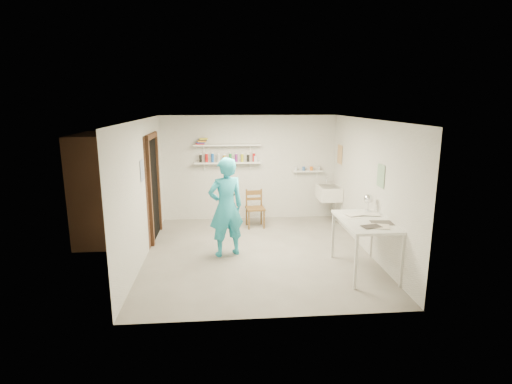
{
  "coord_description": "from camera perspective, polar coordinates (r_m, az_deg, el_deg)",
  "views": [
    {
      "loc": [
        -0.61,
        -6.83,
        2.7
      ],
      "look_at": [
        0.0,
        0.4,
        1.05
      ],
      "focal_mm": 28.0,
      "sensor_mm": 36.0,
      "label": 1
    }
  ],
  "objects": [
    {
      "name": "ceiling",
      "position": [
        6.86,
        0.29,
        10.39
      ],
      "size": [
        4.0,
        4.5,
        0.02
      ],
      "primitive_type": "cube",
      "color": "silver",
      "rests_on": "wall_back"
    },
    {
      "name": "ledge_shelf",
      "position": [
        9.34,
        7.36,
        2.97
      ],
      "size": [
        0.7,
        0.14,
        0.03
      ],
      "primitive_type": "cube",
      "color": "white",
      "rests_on": "wall_back"
    },
    {
      "name": "door_lintel",
      "position": [
        8.02,
        -14.71,
        7.75
      ],
      "size": [
        0.06,
        1.05,
        0.1
      ],
      "primitive_type": "cube",
      "color": "brown",
      "rests_on": "wall_left"
    },
    {
      "name": "wall_back",
      "position": [
        9.23,
        -0.98,
        3.46
      ],
      "size": [
        4.0,
        0.02,
        2.4
      ],
      "primitive_type": "cube",
      "color": "silver",
      "rests_on": "ground"
    },
    {
      "name": "poster_right_a",
      "position": [
        9.08,
        11.88,
        5.27
      ],
      "size": [
        0.01,
        0.34,
        0.42
      ],
      "primitive_type": "cube",
      "color": "#995933",
      "rests_on": "wall_right"
    },
    {
      "name": "door_jamb_far",
      "position": [
        8.65,
        -13.78,
        1.11
      ],
      "size": [
        0.06,
        0.1,
        2.0
      ],
      "primitive_type": "cube",
      "color": "brown",
      "rests_on": "ground"
    },
    {
      "name": "wall_clock",
      "position": [
        7.16,
        -3.76,
        0.54
      ],
      "size": [
        0.31,
        0.14,
        0.32
      ],
      "primitive_type": "cylinder",
      "rotation": [
        1.57,
        0.0,
        0.35
      ],
      "color": "beige",
      "rests_on": "man"
    },
    {
      "name": "ledge_pots",
      "position": [
        9.33,
        7.37,
        3.34
      ],
      "size": [
        0.48,
        0.07,
        0.09
      ],
      "color": "silver",
      "rests_on": "ledge_shelf"
    },
    {
      "name": "shelf_upper",
      "position": [
        9.01,
        -4.13,
        6.73
      ],
      "size": [
        1.5,
        0.22,
        0.03
      ],
      "primitive_type": "cube",
      "color": "white",
      "rests_on": "wall_back"
    },
    {
      "name": "door_jamb_near",
      "position": [
        7.69,
        -14.89,
        -0.39
      ],
      "size": [
        0.06,
        0.1,
        2.0
      ],
      "primitive_type": "cube",
      "color": "brown",
      "rests_on": "ground"
    },
    {
      "name": "wooden_chair",
      "position": [
        8.7,
        -0.11,
        -2.37
      ],
      "size": [
        0.43,
        0.41,
        0.84
      ],
      "primitive_type": "cube",
      "rotation": [
        0.0,
        0.0,
        0.1
      ],
      "color": "brown",
      "rests_on": "ground"
    },
    {
      "name": "desk_lamp",
      "position": [
        7.05,
        15.78,
        -0.92
      ],
      "size": [
        0.16,
        0.16,
        0.16
      ],
      "primitive_type": "sphere",
      "color": "white",
      "rests_on": "work_table"
    },
    {
      "name": "spray_cans",
      "position": [
        9.04,
        -4.1,
        4.84
      ],
      "size": [
        1.32,
        0.06,
        0.17
      ],
      "color": "black",
      "rests_on": "shelf_lower"
    },
    {
      "name": "book_stack",
      "position": [
        9.01,
        -7.73,
        7.19
      ],
      "size": [
        0.26,
        0.14,
        0.14
      ],
      "color": "red",
      "rests_on": "shelf_upper"
    },
    {
      "name": "wall_left",
      "position": [
        7.13,
        -16.03,
        0.16
      ],
      "size": [
        0.02,
        4.5,
        2.4
      ],
      "primitive_type": "cube",
      "color": "silver",
      "rests_on": "ground"
    },
    {
      "name": "papers",
      "position": [
        6.56,
        15.49,
        -3.8
      ],
      "size": [
        0.3,
        0.22,
        0.02
      ],
      "color": "silver",
      "rests_on": "work_table"
    },
    {
      "name": "work_table",
      "position": [
        6.7,
        15.26,
        -7.45
      ],
      "size": [
        0.78,
        1.3,
        0.87
      ],
      "primitive_type": "cube",
      "color": "silver",
      "rests_on": "ground"
    },
    {
      "name": "shelf_lower",
      "position": [
        9.06,
        -4.09,
        4.21
      ],
      "size": [
        1.5,
        0.22,
        0.03
      ],
      "primitive_type": "cube",
      "color": "white",
      "rests_on": "wall_back"
    },
    {
      "name": "man",
      "position": [
        7.03,
        -4.31,
        -2.18
      ],
      "size": [
        0.75,
        0.62,
        1.77
      ],
      "primitive_type": "imported",
      "rotation": [
        0.0,
        0.0,
        3.49
      ],
      "color": "#26A6C0",
      "rests_on": "ground"
    },
    {
      "name": "wall_right",
      "position": [
        7.47,
        15.83,
        0.73
      ],
      "size": [
        0.02,
        4.5,
        2.4
      ],
      "primitive_type": "cube",
      "color": "silver",
      "rests_on": "ground"
    },
    {
      "name": "wall_front",
      "position": [
        4.85,
        2.68,
        -5.23
      ],
      "size": [
        4.0,
        0.02,
        2.4
      ],
      "primitive_type": "cube",
      "color": "silver",
      "rests_on": "ground"
    },
    {
      "name": "corridor_box",
      "position": [
        8.31,
        -19.28,
        0.64
      ],
      "size": [
        1.4,
        1.5,
        2.1
      ],
      "primitive_type": "cube",
      "color": "brown",
      "rests_on": "ground"
    },
    {
      "name": "poster_left",
      "position": [
        7.11,
        -15.96,
        3.01
      ],
      "size": [
        0.01,
        0.28,
        0.36
      ],
      "primitive_type": "cube",
      "color": "#334C7F",
      "rests_on": "wall_left"
    },
    {
      "name": "doorway_recess",
      "position": [
        8.17,
        -14.44,
        0.4
      ],
      "size": [
        0.02,
        0.9,
        2.0
      ],
      "primitive_type": "cube",
      "color": "black",
      "rests_on": "wall_left"
    },
    {
      "name": "floor",
      "position": [
        7.37,
        0.27,
        -8.76
      ],
      "size": [
        4.0,
        4.5,
        0.02
      ],
      "primitive_type": "cube",
      "color": "slate",
      "rests_on": "ground"
    },
    {
      "name": "poster_right_b",
      "position": [
        6.9,
        17.39,
        2.21
      ],
      "size": [
        0.01,
        0.3,
        0.38
      ],
      "primitive_type": "cube",
      "color": "#3F724C",
      "rests_on": "wall_right"
    },
    {
      "name": "belfast_sink",
      "position": [
        9.07,
        10.37,
        -0.13
      ],
      "size": [
        0.48,
        0.6,
        0.3
      ],
      "primitive_type": "cube",
      "color": "white",
      "rests_on": "wall_right"
    }
  ]
}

